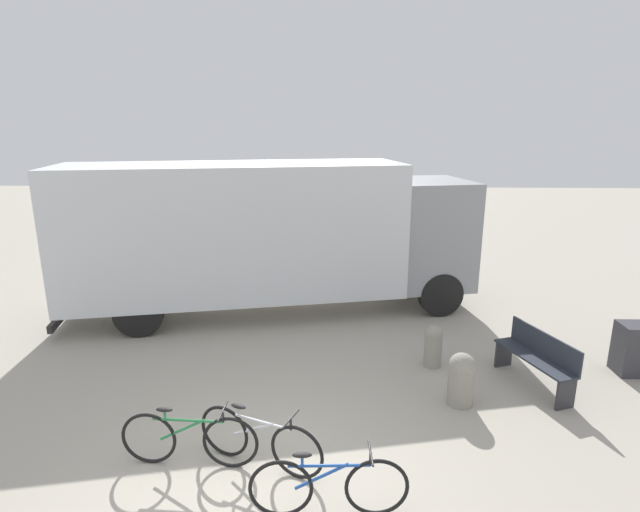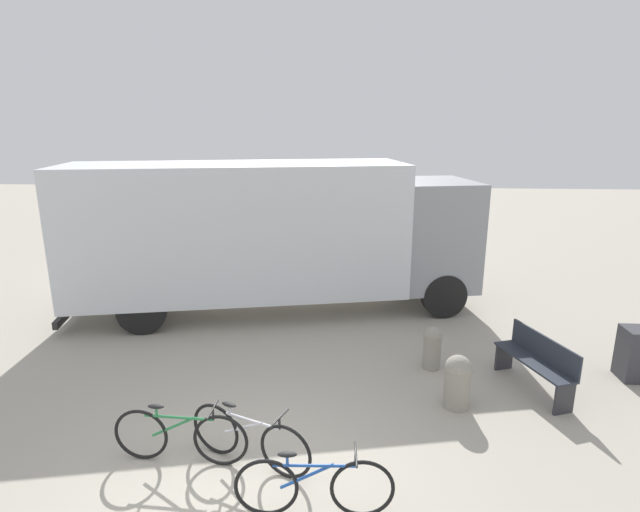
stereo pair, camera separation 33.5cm
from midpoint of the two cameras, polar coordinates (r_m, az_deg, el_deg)
ground_plane at (r=6.77m, az=-6.60°, el=-24.74°), size 60.00×60.00×0.00m
delivery_truck at (r=11.48m, az=-4.77°, el=2.84°), size 9.54×4.04×3.47m
park_bench at (r=9.22m, az=24.53°, el=-10.81°), size 0.91×1.64×0.94m
bicycle_near at (r=7.07m, az=-14.33°, el=-19.31°), size 1.81×0.44×0.82m
bicycle_middle at (r=6.88m, az=-6.65°, el=-19.99°), size 1.69×0.74×0.82m
bicycle_far at (r=6.14m, az=1.01°, el=-24.85°), size 1.81×0.44×0.82m
bollard_near_bench at (r=8.30m, az=16.58°, el=-13.41°), size 0.42×0.42×0.87m
bollard_far_bench at (r=9.40m, az=13.71°, el=-9.93°), size 0.34×0.34×0.80m
utility_box at (r=10.42m, az=33.21°, el=-9.35°), size 0.50×0.49×0.92m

